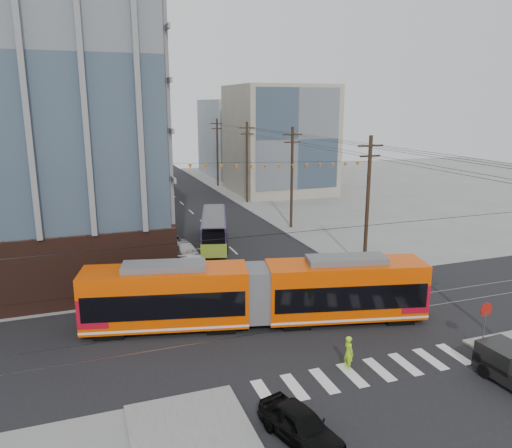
% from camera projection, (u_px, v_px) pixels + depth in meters
% --- Properties ---
extents(ground, '(160.00, 160.00, 0.00)m').
position_uv_depth(ground, '(337.00, 346.00, 28.30)').
color(ground, slate).
extents(bg_bldg_nw_near, '(18.00, 16.00, 18.00)m').
position_uv_depth(bg_bldg_nw_near, '(45.00, 136.00, 68.15)').
color(bg_bldg_nw_near, '#8C99A5').
rests_on(bg_bldg_nw_near, ground).
extents(bg_bldg_ne_near, '(14.00, 14.00, 16.00)m').
position_uv_depth(bg_bldg_ne_near, '(279.00, 140.00, 75.55)').
color(bg_bldg_ne_near, gray).
rests_on(bg_bldg_ne_near, ground).
extents(bg_bldg_nw_far, '(16.00, 18.00, 20.00)m').
position_uv_depth(bg_bldg_nw_far, '(68.00, 123.00, 87.19)').
color(bg_bldg_nw_far, gray).
rests_on(bg_bldg_nw_far, ground).
extents(bg_bldg_ne_far, '(16.00, 16.00, 14.00)m').
position_uv_depth(bg_bldg_ne_far, '(249.00, 138.00, 94.73)').
color(bg_bldg_ne_far, '#8C99A5').
rests_on(bg_bldg_ne_far, ground).
extents(utility_pole_far, '(0.30, 0.30, 11.00)m').
position_uv_depth(utility_pole_far, '(217.00, 153.00, 81.00)').
color(utility_pole_far, black).
rests_on(utility_pole_far, ground).
extents(streetcar, '(21.10, 7.64, 4.04)m').
position_uv_depth(streetcar, '(257.00, 294.00, 30.65)').
color(streetcar, '#DB4200').
rests_on(streetcar, ground).
extents(city_bus, '(5.09, 10.93, 3.03)m').
position_uv_depth(city_bus, '(214.00, 229.00, 48.39)').
color(city_bus, '#2E2049').
rests_on(city_bus, ground).
extents(black_sedan, '(2.78, 4.53, 1.44)m').
position_uv_depth(black_sedan, '(301.00, 425.00, 20.24)').
color(black_sedan, black).
rests_on(black_sedan, ground).
extents(parked_car_silver, '(2.45, 5.11, 1.62)m').
position_uv_depth(parked_car_silver, '(187.00, 264.00, 40.25)').
color(parked_car_silver, '#A2A2A2').
rests_on(parked_car_silver, ground).
extents(parked_car_white, '(2.57, 5.26, 1.47)m').
position_uv_depth(parked_car_white, '(182.00, 250.00, 44.30)').
color(parked_car_white, silver).
rests_on(parked_car_white, ground).
extents(parked_car_grey, '(3.15, 5.02, 1.29)m').
position_uv_depth(parked_car_grey, '(169.00, 240.00, 47.88)').
color(parked_car_grey, slate).
rests_on(parked_car_grey, ground).
extents(pedestrian, '(0.48, 0.70, 1.84)m').
position_uv_depth(pedestrian, '(349.00, 353.00, 25.69)').
color(pedestrian, '#A0E61D').
rests_on(pedestrian, ground).
extents(stop_sign, '(0.85, 0.85, 2.71)m').
position_uv_depth(stop_sign, '(484.00, 329.00, 27.44)').
color(stop_sign, '#9F120A').
rests_on(stop_sign, ground).
extents(jersey_barrier, '(0.87, 3.74, 0.75)m').
position_uv_depth(jersey_barrier, '(361.00, 266.00, 41.09)').
color(jersey_barrier, '#5D5D5F').
rests_on(jersey_barrier, ground).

